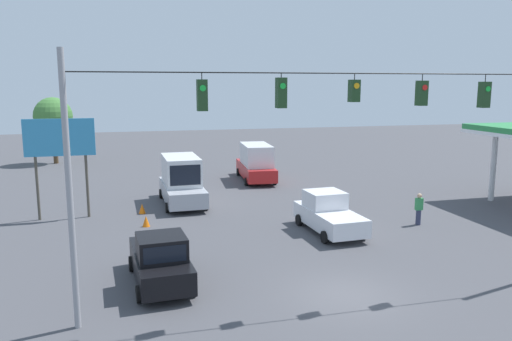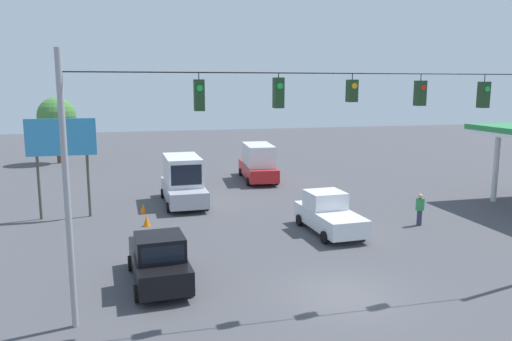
# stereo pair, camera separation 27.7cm
# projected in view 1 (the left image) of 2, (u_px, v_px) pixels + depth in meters

# --- Properties ---
(ground_plane) EXTENTS (140.00, 140.00, 0.00)m
(ground_plane) POSITION_uv_depth(u_px,v_px,m) (346.00, 295.00, 18.76)
(ground_plane) COLOR #47474C
(overhead_signal_span) EXTENTS (19.28, 0.38, 8.91)m
(overhead_signal_span) POSITION_uv_depth(u_px,v_px,m) (351.00, 141.00, 17.65)
(overhead_signal_span) COLOR #939399
(overhead_signal_span) RESTS_ON ground_plane
(box_truck_red_oncoming_deep) EXTENTS (2.91, 7.00, 3.01)m
(box_truck_red_oncoming_deep) POSITION_uv_depth(u_px,v_px,m) (256.00, 163.00, 41.00)
(box_truck_red_oncoming_deep) COLOR red
(box_truck_red_oncoming_deep) RESTS_ON ground_plane
(pickup_truck_black_parked_shoulder) EXTENTS (2.45, 5.18, 2.12)m
(pickup_truck_black_parked_shoulder) POSITION_uv_depth(u_px,v_px,m) (160.00, 260.00, 19.66)
(pickup_truck_black_parked_shoulder) COLOR black
(pickup_truck_black_parked_shoulder) RESTS_ON ground_plane
(box_truck_silver_withflow_far) EXTENTS (2.73, 6.48, 3.14)m
(box_truck_silver_withflow_far) POSITION_uv_depth(u_px,v_px,m) (182.00, 181.00, 33.00)
(box_truck_silver_withflow_far) COLOR #A8AAB2
(box_truck_silver_withflow_far) RESTS_ON ground_plane
(pickup_truck_white_crossing_near) EXTENTS (2.51, 5.26, 2.12)m
(pickup_truck_white_crossing_near) POSITION_uv_depth(u_px,v_px,m) (328.00, 214.00, 26.72)
(pickup_truck_white_crossing_near) COLOR silver
(pickup_truck_white_crossing_near) RESTS_ON ground_plane
(traffic_cone_nearest) EXTENTS (0.41, 0.41, 0.61)m
(traffic_cone_nearest) POSITION_uv_depth(u_px,v_px,m) (156.00, 279.00, 19.50)
(traffic_cone_nearest) COLOR orange
(traffic_cone_nearest) RESTS_ON ground_plane
(traffic_cone_second) EXTENTS (0.41, 0.41, 0.61)m
(traffic_cone_second) POSITION_uv_depth(u_px,v_px,m) (155.00, 255.00, 22.23)
(traffic_cone_second) COLOR orange
(traffic_cone_second) RESTS_ON ground_plane
(traffic_cone_third) EXTENTS (0.41, 0.41, 0.61)m
(traffic_cone_third) POSITION_uv_depth(u_px,v_px,m) (149.00, 236.00, 25.11)
(traffic_cone_third) COLOR orange
(traffic_cone_third) RESTS_ON ground_plane
(traffic_cone_fourth) EXTENTS (0.41, 0.41, 0.61)m
(traffic_cone_fourth) POSITION_uv_depth(u_px,v_px,m) (146.00, 221.00, 27.77)
(traffic_cone_fourth) COLOR orange
(traffic_cone_fourth) RESTS_ON ground_plane
(traffic_cone_fifth) EXTENTS (0.41, 0.41, 0.61)m
(traffic_cone_fifth) POSITION_uv_depth(u_px,v_px,m) (142.00, 209.00, 30.57)
(traffic_cone_fifth) COLOR orange
(traffic_cone_fifth) RESTS_ON ground_plane
(roadside_billboard) EXTENTS (3.92, 0.16, 5.89)m
(roadside_billboard) POSITION_uv_depth(u_px,v_px,m) (60.00, 145.00, 28.79)
(roadside_billboard) COLOR #4C473D
(roadside_billboard) RESTS_ON ground_plane
(pedestrian) EXTENTS (0.40, 0.28, 1.81)m
(pedestrian) POSITION_uv_depth(u_px,v_px,m) (419.00, 209.00, 28.01)
(pedestrian) COLOR #2D334C
(pedestrian) RESTS_ON ground_plane
(tree_horizon_left) EXTENTS (3.73, 3.73, 6.60)m
(tree_horizon_left) POSITION_uv_depth(u_px,v_px,m) (53.00, 117.00, 49.29)
(tree_horizon_left) COLOR #4C3823
(tree_horizon_left) RESTS_ON ground_plane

